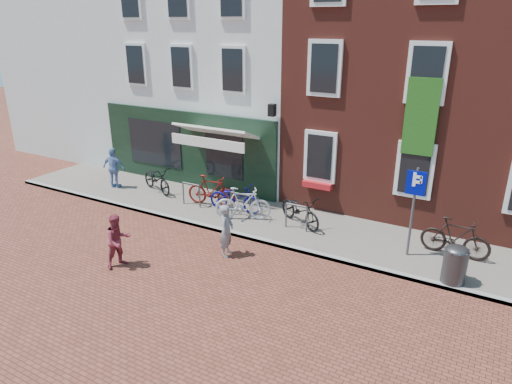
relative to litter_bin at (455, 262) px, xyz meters
The scene contains 16 objects.
ground 5.19m from the litter_bin, behind, with size 80.00×80.00×0.00m, color brown.
sidewalk 4.35m from the litter_bin, 163.84° to the left, with size 24.00×3.00×0.10m, color slate.
building_stucco 12.75m from the litter_bin, 146.55° to the left, with size 8.00×8.00×9.00m, color silver.
building_brick_mid 8.59m from the litter_bin, 115.13° to the left, with size 6.00×8.00×10.00m, color maroon.
filler_left 19.26m from the litter_bin, 159.20° to the left, with size 7.00×8.00×9.00m, color silver.
litter_bin is the anchor object (origin of this frame).
parking_sign 1.93m from the litter_bin, 145.15° to the left, with size 0.50×0.07×2.51m.
woman 5.88m from the litter_bin, 166.35° to the right, with size 0.55×0.36×1.50m, color gray.
boy 8.53m from the litter_bin, 157.32° to the right, with size 0.72×0.56×1.47m, color maroon.
cafe_person 12.40m from the litter_bin, behind, with size 0.92×0.38×1.57m, color #7291C3.
bicycle_0 10.73m from the litter_bin, behind, with size 0.65×1.87×0.98m, color black.
bicycle_1 8.13m from the litter_bin, behind, with size 0.51×1.81×1.09m, color #5D100B.
bicycle_2 7.14m from the litter_bin, behind, with size 0.65×1.87×0.98m, color #09065B.
bicycle_3 6.51m from the litter_bin, behind, with size 0.51×1.81×1.09m, color #AEAEB1.
bicycle_4 4.87m from the litter_bin, 164.52° to the left, with size 0.65×1.87×0.98m, color black.
bicycle_5 1.47m from the litter_bin, 96.63° to the left, with size 0.51×1.81×1.09m, color black.
Camera 1 is at (5.68, -10.57, 6.10)m, focal length 31.88 mm.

